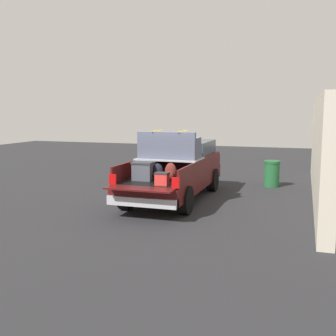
{
  "coord_description": "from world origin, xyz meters",
  "views": [
    {
      "loc": [
        -12.36,
        -3.93,
        2.86
      ],
      "look_at": [
        -0.6,
        0.0,
        1.1
      ],
      "focal_mm": 43.85,
      "sensor_mm": 36.0,
      "label": 1
    }
  ],
  "objects": [
    {
      "name": "ground_plane",
      "position": [
        0.0,
        0.0,
        0.0
      ],
      "size": [
        40.0,
        40.0,
        0.0
      ],
      "primitive_type": "plane",
      "color": "#262628"
    },
    {
      "name": "pickup_truck",
      "position": [
        0.35,
        0.0,
        0.94
      ],
      "size": [
        6.05,
        2.06,
        2.23
      ],
      "color": "#470F0F",
      "rests_on": "ground_plane"
    },
    {
      "name": "building_facade",
      "position": [
        1.9,
        -4.43,
        1.62
      ],
      "size": [
        11.4,
        0.36,
        3.25
      ],
      "primitive_type": "cube",
      "color": "beige",
      "rests_on": "ground_plane"
    },
    {
      "name": "trash_can",
      "position": [
        3.27,
        -2.82,
        0.5
      ],
      "size": [
        0.6,
        0.6,
        0.98
      ],
      "color": "#1E592D",
      "rests_on": "ground_plane"
    }
  ]
}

